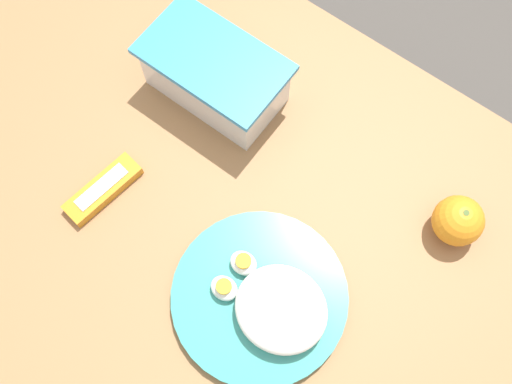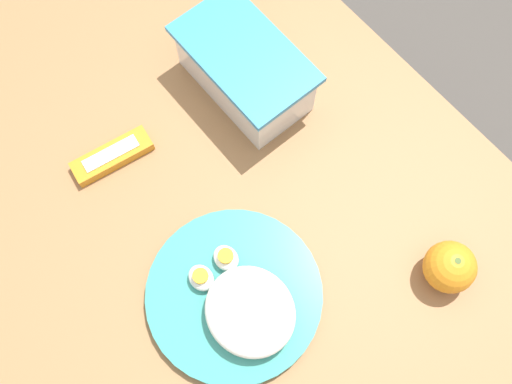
# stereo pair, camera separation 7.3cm
# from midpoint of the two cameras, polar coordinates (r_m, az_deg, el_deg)

# --- Properties ---
(ground_plane) EXTENTS (10.00, 10.00, 0.00)m
(ground_plane) POSITION_cam_midpoint_polar(r_m,az_deg,el_deg) (1.64, -3.38, -11.31)
(ground_plane) COLOR #4C4742
(table) EXTENTS (1.15, 0.85, 0.76)m
(table) POSITION_cam_midpoint_polar(r_m,az_deg,el_deg) (1.02, -5.39, -5.81)
(table) COLOR #996B42
(table) RESTS_ON ground_plane
(food_container) EXTENTS (0.22, 0.13, 0.10)m
(food_container) POSITION_cam_midpoint_polar(r_m,az_deg,el_deg) (0.96, -6.09, 10.61)
(food_container) COLOR white
(food_container) RESTS_ON table
(orange_fruit) EXTENTS (0.07, 0.07, 0.07)m
(orange_fruit) POSITION_cam_midpoint_polar(r_m,az_deg,el_deg) (0.90, 16.53, -2.90)
(orange_fruit) COLOR orange
(orange_fruit) RESTS_ON table
(rice_plate) EXTENTS (0.25, 0.25, 0.06)m
(rice_plate) POSITION_cam_midpoint_polar(r_m,az_deg,el_deg) (0.85, -1.46, -10.60)
(rice_plate) COLOR teal
(rice_plate) RESTS_ON table
(candy_bar) EXTENTS (0.06, 0.13, 0.02)m
(candy_bar) POSITION_cam_midpoint_polar(r_m,az_deg,el_deg) (0.95, -16.52, 0.01)
(candy_bar) COLOR orange
(candy_bar) RESTS_ON table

